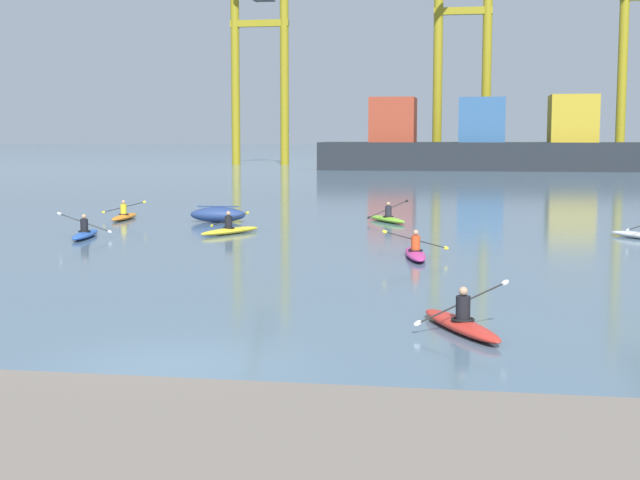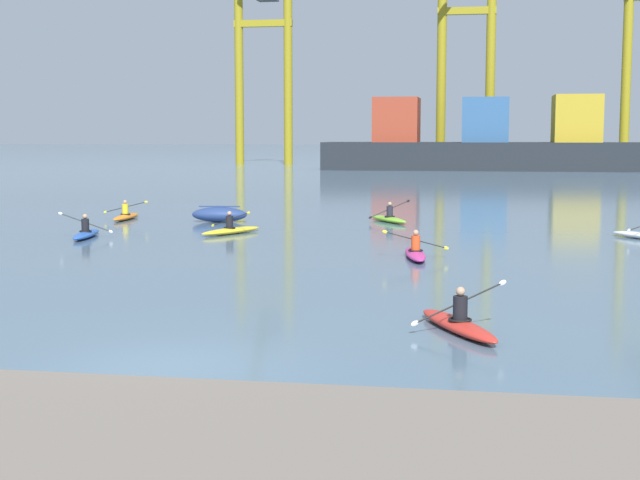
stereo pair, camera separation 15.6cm
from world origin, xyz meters
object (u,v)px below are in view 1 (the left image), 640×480
object	(u,v)px
capsized_dinghy	(218,215)
kayak_yellow	(230,230)
kayak_red	(461,323)
gantry_crane_west	(259,48)
kayak_lime	(387,218)
kayak_magenta	(415,253)
kayak_orange	(124,216)
container_barge	(481,144)
kayak_blue	(85,233)
gantry_crane_west_mid	(463,38)

from	to	relation	value
capsized_dinghy	kayak_yellow	bearing A→B (deg)	-68.99
kayak_red	capsized_dinghy	bearing A→B (deg)	117.09
gantry_crane_west	kayak_lime	bearing A→B (deg)	-72.83
gantry_crane_west	kayak_magenta	bearing A→B (deg)	-73.83
kayak_yellow	kayak_lime	bearing A→B (deg)	47.03
kayak_yellow	kayak_red	world-z (taller)	kayak_red
gantry_crane_west	capsized_dinghy	bearing A→B (deg)	-78.16
gantry_crane_west	kayak_red	distance (m)	110.88
kayak_orange	kayak_magenta	distance (m)	18.86
container_barge	kayak_lime	xyz separation A→B (m)	(-4.88, -67.61, -2.84)
kayak_orange	kayak_blue	xyz separation A→B (m)	(1.42, -7.81, -0.00)
kayak_yellow	kayak_red	bearing A→B (deg)	-61.28
gantry_crane_west_mid	kayak_magenta	distance (m)	90.92
container_barge	kayak_blue	bearing A→B (deg)	-101.94
gantry_crane_west	kayak_orange	world-z (taller)	gantry_crane_west
gantry_crane_west_mid	kayak_orange	size ratio (longest dim) A/B	9.65
gantry_crane_west_mid	kayak_blue	bearing A→B (deg)	-99.04
container_barge	kayak_blue	world-z (taller)	container_barge
kayak_blue	container_barge	bearing A→B (deg)	78.06
kayak_yellow	container_barge	bearing A→B (deg)	81.69
container_barge	kayak_magenta	xyz separation A→B (m)	(-2.80, -80.22, -2.84)
gantry_crane_west_mid	kayak_orange	bearing A→B (deg)	-100.93
kayak_magenta	gantry_crane_west_mid	bearing A→B (deg)	89.83
kayak_yellow	kayak_blue	world-z (taller)	kayak_blue
kayak_lime	kayak_red	world-z (taller)	kayak_red
kayak_lime	kayak_magenta	distance (m)	12.78
capsized_dinghy	kayak_magenta	size ratio (longest dim) A/B	0.78
gantry_crane_west	capsized_dinghy	distance (m)	86.43
capsized_dinghy	kayak_magenta	bearing A→B (deg)	-48.61
kayak_lime	kayak_magenta	bearing A→B (deg)	-80.62
capsized_dinghy	kayak_blue	distance (m)	8.08
container_barge	gantry_crane_west_mid	distance (m)	16.41
gantry_crane_west_mid	kayak_yellow	xyz separation A→B (m)	(-8.27, -83.22, -16.16)
gantry_crane_west	kayak_blue	world-z (taller)	gantry_crane_west
capsized_dinghy	kayak_red	world-z (taller)	kayak_red
gantry_crane_west_mid	kayak_red	world-z (taller)	gantry_crane_west_mid
gantry_crane_west_mid	kayak_red	distance (m)	102.14
kayak_yellow	capsized_dinghy	bearing A→B (deg)	111.01
container_barge	kayak_orange	world-z (taller)	container_barge
kayak_blue	kayak_yellow	bearing A→B (deg)	23.41
kayak_orange	kayak_blue	distance (m)	7.93
kayak_lime	kayak_yellow	bearing A→B (deg)	-132.97
kayak_blue	kayak_red	xyz separation A→B (m)	(14.98, -15.31, 0.00)
gantry_crane_west	gantry_crane_west_mid	world-z (taller)	gantry_crane_west
container_barge	gantry_crane_west_mid	size ratio (longest dim) A/B	1.14
gantry_crane_west	kayak_blue	bearing A→B (deg)	-81.18
gantry_crane_west_mid	kayak_lime	bearing A→B (deg)	-91.75
kayak_magenta	kayak_red	world-z (taller)	kayak_red
gantry_crane_west_mid	kayak_lime	xyz separation A→B (m)	(-2.35, -76.86, -16.16)
container_barge	gantry_crane_west	distance (m)	35.81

